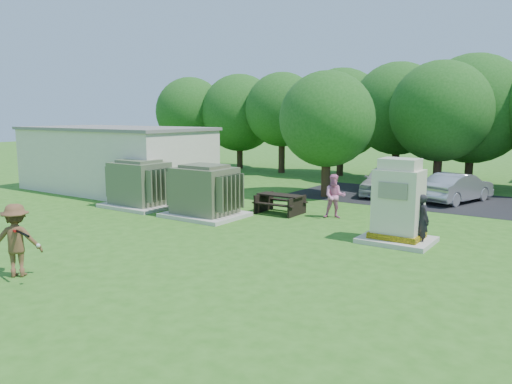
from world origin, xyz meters
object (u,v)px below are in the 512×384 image
Objects in this scene: car_white at (384,180)px; generator_cabinet at (398,206)px; transformer_left at (140,185)px; car_silver_a at (457,187)px; transformer_right at (205,192)px; picnic_table at (280,201)px; person_at_picnic at (335,196)px; person_by_generator at (422,220)px; batter at (17,240)px.

generator_cabinet is at bearing -75.10° from car_white.
car_silver_a is (11.19, 9.07, -0.29)m from transformer_left.
car_silver_a is at bearing 90.93° from generator_cabinet.
transformer_right is 7.64m from generator_cabinet.
car_silver_a reaches higher than picnic_table.
generator_cabinet is 1.45× the size of picnic_table.
car_white is at bearing 66.40° from transformer_right.
transformer_right is at bearing -177.16° from generator_cabinet.
car_white is at bearing 65.44° from person_at_picnic.
transformer_left reaches higher than person_by_generator.
batter is at bearing -96.88° from picnic_table.
car_silver_a is (-0.14, 8.69, -0.49)m from generator_cabinet.
transformer_left reaches higher than picnic_table.
transformer_left is 0.70× the size of car_white.
generator_cabinet is 0.65× the size of car_silver_a.
batter is at bearing -128.00° from generator_cabinet.
batter is (-6.76, -8.65, -0.25)m from generator_cabinet.
generator_cabinet is at bearing 44.89° from person_by_generator.
generator_cabinet is at bearing -18.45° from picnic_table.
person_by_generator is (7.51, 8.71, -0.12)m from batter.
batter reaches higher than car_silver_a.
person_at_picnic is 0.40× the size of car_white.
transformer_left is 9.45m from batter.
car_white reaches higher than picnic_table.
generator_cabinet reaches higher than car_silver_a.
car_silver_a is (7.49, 9.07, -0.29)m from transformer_right.
transformer_right reaches higher than car_silver_a.
person_by_generator is (6.25, -1.77, 0.31)m from picnic_table.
person_by_generator is 0.37× the size of car_white.
person_at_picnic is at bearing 10.49° from picnic_table.
car_white is (7.69, 9.13, -0.24)m from transformer_left.
transformer_left is 1.62× the size of batter.
transformer_right is 1.63× the size of picnic_table.
generator_cabinet reaches higher than batter.
person_by_generator is at bearing 2.98° from transformer_right.
generator_cabinet is 1.66× the size of person_by_generator.
batter reaches higher than person_by_generator.
transformer_right is 5.10m from person_at_picnic.
car_silver_a is at bearing -8.65° from car_white.
batter is 1.15× the size of person_by_generator.
car_white reaches higher than car_silver_a.
transformer_right reaches higher than picnic_table.
person_at_picnic is (-3.25, 2.25, -0.31)m from generator_cabinet.
transformer_left reaches higher than person_at_picnic.
transformer_left is 11.94m from car_white.
person_by_generator is at bearing -171.62° from batter.
batter is (0.87, -8.28, -0.05)m from transformer_right.
transformer_left is at bearing -178.09° from generator_cabinet.
batter reaches higher than picnic_table.
generator_cabinet is 10.99m from batter.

